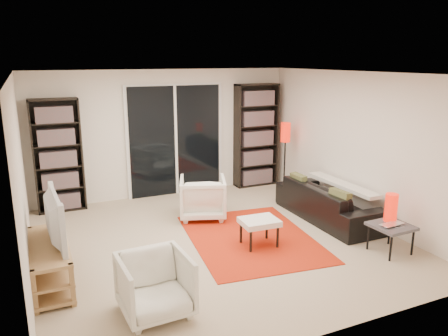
{
  "coord_description": "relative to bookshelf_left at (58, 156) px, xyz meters",
  "views": [
    {
      "loc": [
        -2.36,
        -5.47,
        2.6
      ],
      "look_at": [
        0.25,
        0.3,
        1.0
      ],
      "focal_mm": 35.0,
      "sensor_mm": 36.0,
      "label": 1
    }
  ],
  "objects": [
    {
      "name": "table_lamp",
      "position": [
        4.05,
        -3.56,
        -0.38
      ],
      "size": [
        0.17,
        0.17,
        0.39
      ],
      "primitive_type": "cylinder",
      "color": "red",
      "rests_on": "side_table"
    },
    {
      "name": "wall_front",
      "position": [
        1.95,
        -4.83,
        0.22
      ],
      "size": [
        5.0,
        0.02,
        2.4
      ],
      "primitive_type": "cube",
      "color": "white",
      "rests_on": "ground"
    },
    {
      "name": "ceiling",
      "position": [
        1.95,
        -2.33,
        1.42
      ],
      "size": [
        5.0,
        5.0,
        0.02
      ],
      "primitive_type": "cube",
      "color": "white",
      "rests_on": "wall_back"
    },
    {
      "name": "floor",
      "position": [
        1.95,
        -2.33,
        -0.98
      ],
      "size": [
        5.0,
        5.0,
        0.0
      ],
      "primitive_type": "plane",
      "color": "#CBAF93",
      "rests_on": "ground"
    },
    {
      "name": "wall_back",
      "position": [
        1.95,
        0.17,
        0.22
      ],
      "size": [
        5.0,
        0.02,
        2.4
      ],
      "primitive_type": "cube",
      "color": "white",
      "rests_on": "ground"
    },
    {
      "name": "side_table",
      "position": [
        3.96,
        -3.68,
        -0.62
      ],
      "size": [
        0.52,
        0.52,
        0.4
      ],
      "color": "#48484D",
      "rests_on": "floor"
    },
    {
      "name": "tv",
      "position": [
        -0.32,
        -2.67,
        -0.17
      ],
      "size": [
        0.19,
        1.06,
        0.61
      ],
      "primitive_type": "imported",
      "rotation": [
        0.0,
        0.0,
        1.62
      ],
      "color": "black",
      "rests_on": "tv_stand"
    },
    {
      "name": "wall_left",
      "position": [
        -0.55,
        -2.33,
        0.22
      ],
      "size": [
        0.02,
        5.0,
        2.4
      ],
      "primitive_type": "cube",
      "color": "white",
      "rests_on": "ground"
    },
    {
      "name": "ottoman",
      "position": [
        2.42,
        -2.75,
        -0.63
      ],
      "size": [
        0.54,
        0.45,
        0.4
      ],
      "color": "white",
      "rests_on": "floor"
    },
    {
      "name": "sofa",
      "position": [
        3.97,
        -2.28,
        -0.68
      ],
      "size": [
        0.82,
        2.05,
        0.6
      ],
      "primitive_type": "imported",
      "rotation": [
        0.0,
        0.0,
        1.56
      ],
      "color": "black",
      "rests_on": "floor"
    },
    {
      "name": "armchair_front",
      "position": [
        0.62,
        -3.81,
        -0.65
      ],
      "size": [
        0.72,
        0.74,
        0.65
      ],
      "primitive_type": "imported",
      "rotation": [
        0.0,
        0.0,
        0.04
      ],
      "color": "white",
      "rests_on": "floor"
    },
    {
      "name": "bookshelf_right",
      "position": [
        3.85,
        -0.0,
        0.07
      ],
      "size": [
        0.9,
        0.3,
        2.1
      ],
      "color": "black",
      "rests_on": "ground"
    },
    {
      "name": "wall_right",
      "position": [
        4.45,
        -2.33,
        0.22
      ],
      "size": [
        0.02,
        5.0,
        2.4
      ],
      "primitive_type": "cube",
      "color": "white",
      "rests_on": "ground"
    },
    {
      "name": "bookshelf_left",
      "position": [
        0.0,
        0.0,
        0.0
      ],
      "size": [
        0.8,
        0.3,
        1.95
      ],
      "color": "black",
      "rests_on": "ground"
    },
    {
      "name": "rug",
      "position": [
        2.44,
        -2.47,
        -0.97
      ],
      "size": [
        2.0,
        2.53,
        0.01
      ],
      "primitive_type": "cube",
      "rotation": [
        0.0,
        0.0,
        -0.12
      ],
      "color": "red",
      "rests_on": "floor"
    },
    {
      "name": "floor_lamp",
      "position": [
        4.14,
        -0.65,
        0.08
      ],
      "size": [
        0.21,
        0.21,
        1.38
      ],
      "color": "black",
      "rests_on": "floor"
    },
    {
      "name": "armchair_back",
      "position": [
        2.12,
        -1.36,
        -0.63
      ],
      "size": [
        0.96,
        0.97,
        0.69
      ],
      "primitive_type": "imported",
      "rotation": [
        0.0,
        0.0,
        2.79
      ],
      "color": "white",
      "rests_on": "floor"
    },
    {
      "name": "tv_stand",
      "position": [
        -0.34,
        -2.67,
        -0.71
      ],
      "size": [
        0.43,
        1.35,
        0.5
      ],
      "color": "tan",
      "rests_on": "floor"
    },
    {
      "name": "sliding_door",
      "position": [
        2.15,
        0.13,
        0.07
      ],
      "size": [
        1.92,
        0.08,
        2.16
      ],
      "color": "white",
      "rests_on": "ground"
    },
    {
      "name": "laptop",
      "position": [
        3.94,
        -3.75,
        -0.56
      ],
      "size": [
        0.37,
        0.26,
        0.03
      ],
      "primitive_type": "imported",
      "rotation": [
        0.0,
        0.0,
        0.09
      ],
      "color": "silver",
      "rests_on": "side_table"
    }
  ]
}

